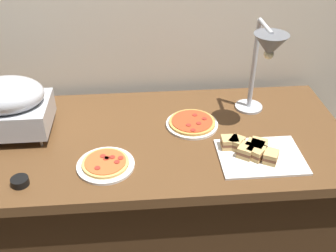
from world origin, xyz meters
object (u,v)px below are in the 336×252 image
object	(u,v)px
sauce_cup_near	(20,181)
pizza_plate_front	(106,164)
heat_lamp	(266,53)
sandwich_platter	(254,152)
pizza_plate_center	(192,123)
chafing_dish	(8,105)

from	to	relation	value
sauce_cup_near	pizza_plate_front	bearing A→B (deg)	14.36
heat_lamp	sandwich_platter	world-z (taller)	heat_lamp
heat_lamp	sandwich_platter	xyz separation A→B (m)	(-0.08, -0.25, -0.35)
pizza_plate_front	sauce_cup_near	xyz separation A→B (m)	(-0.33, -0.09, 0.00)
pizza_plate_center	sauce_cup_near	bearing A→B (deg)	-153.75
pizza_plate_center	sauce_cup_near	world-z (taller)	same
pizza_plate_front	sandwich_platter	world-z (taller)	sandwich_platter
sandwich_platter	sauce_cup_near	bearing A→B (deg)	-173.93
heat_lamp	sauce_cup_near	size ratio (longest dim) A/B	6.78
chafing_dish	pizza_plate_center	world-z (taller)	chafing_dish
heat_lamp	sauce_cup_near	distance (m)	1.16
pizza_plate_center	sandwich_platter	world-z (taller)	sandwich_platter
pizza_plate_front	pizza_plate_center	xyz separation A→B (m)	(0.40, 0.28, 0.00)
chafing_dish	pizza_plate_front	distance (m)	0.54
heat_lamp	pizza_plate_front	distance (m)	0.84
chafing_dish	pizza_plate_front	xyz separation A→B (m)	(0.44, -0.28, -0.14)
chafing_dish	sauce_cup_near	xyz separation A→B (m)	(0.10, -0.37, -0.14)
sandwich_platter	sauce_cup_near	world-z (taller)	sandwich_platter
heat_lamp	pizza_plate_center	bearing A→B (deg)	178.51
chafing_dish	pizza_plate_center	distance (m)	0.85
chafing_dish	heat_lamp	size ratio (longest dim) A/B	0.74
heat_lamp	pizza_plate_center	distance (m)	0.47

